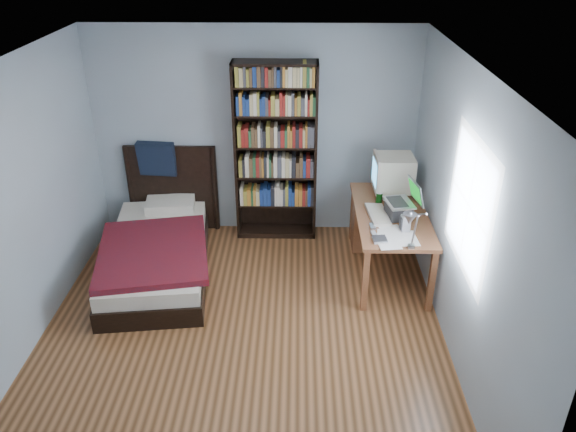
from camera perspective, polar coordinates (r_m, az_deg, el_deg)
The scene contains 14 objects.
room at distance 4.76m, azimuth -4.84°, elevation -0.07°, with size 4.20×4.24×2.50m.
desk at distance 6.56m, azimuth 9.69°, elevation -0.40°, with size 0.75×1.53×0.73m.
crt_monitor at distance 6.31m, azimuth 10.57°, elevation 4.28°, with size 0.43×0.40×0.48m.
laptop at distance 5.93m, azimuth 11.36°, elevation 0.92°, with size 0.39×0.38×0.41m.
desk_lamp at distance 4.88m, azimuth 12.33°, elevation -0.57°, with size 0.22×0.50×0.59m.
keyboard at distance 5.94m, azimuth 9.12°, elevation 0.13°, with size 0.19×0.48×0.03m, color #BDB19D.
speaker at distance 5.68m, azimuth 11.84°, elevation -0.73°, with size 0.08×0.08×0.17m, color gray.
soda_can at distance 6.19m, azimuth 9.24°, elevation 1.80°, with size 0.07×0.07×0.13m, color #07340C.
mouse at distance 6.28m, azimuth 9.88°, elevation 1.67°, with size 0.06×0.10×0.03m, color silver.
phone_silver at distance 5.72m, azimuth 8.62°, elevation -1.04°, with size 0.06×0.11×0.02m, color silver.
phone_grey at distance 5.60m, azimuth 8.70°, elevation -1.73°, with size 0.04×0.09×0.02m, color gray.
external_drive at distance 5.49m, azimuth 9.29°, elevation -2.38°, with size 0.13×0.13×0.03m, color gray.
bookshelf at distance 6.58m, azimuth -1.25°, elevation 6.40°, with size 0.96×0.30×2.13m.
bed at distance 6.40m, azimuth -12.99°, elevation -3.15°, with size 1.34×2.20×1.16m.
Camera 1 is at (0.51, -4.19, 3.47)m, focal length 35.00 mm.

